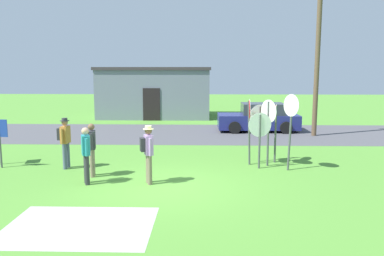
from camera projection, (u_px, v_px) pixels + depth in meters
ground_plane at (160, 187)px, 11.43m from camera, size 80.00×80.00×0.00m
street_asphalt at (179, 133)px, 20.76m from camera, size 60.00×6.40×0.01m
concrete_path at (80, 226)px, 8.61m from camera, size 3.20×2.40×0.01m
building_background at (155, 92)px, 27.64m from camera, size 7.68×4.49×3.45m
utility_pole at (318, 52)px, 19.44m from camera, size 1.80×0.24×7.98m
parked_car_on_street at (259, 118)px, 21.45m from camera, size 4.32×2.06×1.51m
stop_sign_leaning_right at (291, 119)px, 13.10m from camera, size 0.39×0.66×2.55m
stop_sign_low_front at (260, 123)px, 14.34m from camera, size 0.76×0.19×2.09m
stop_sign_nearest at (268, 121)px, 13.68m from camera, size 0.42×0.70×2.33m
stop_sign_tallest at (260, 131)px, 13.38m from camera, size 0.80×0.23×1.91m
stop_sign_leaning_left at (249, 121)px, 13.86m from camera, size 0.14×0.71×2.32m
stop_sign_center_cluster at (276, 123)px, 14.21m from camera, size 0.18×0.65×2.12m
person_near_signs at (91, 146)px, 12.44m from camera, size 0.40×0.56×1.69m
person_in_teal at (148, 150)px, 11.64m from camera, size 0.43×0.54×1.74m
person_in_dark_shirt at (65, 139)px, 13.42m from camera, size 0.41×0.57×1.74m
person_with_sunhat at (86, 152)px, 11.62m from camera, size 0.34×0.53×1.69m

